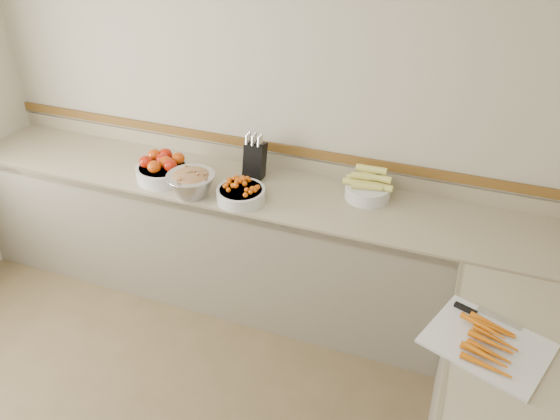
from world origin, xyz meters
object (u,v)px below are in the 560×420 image
(knife_block, at_px, (255,159))
(corn_bowl, at_px, (368,188))
(cherry_tomato_bowl, at_px, (241,192))
(rhubarb_bowl, at_px, (191,182))
(cutting_board, at_px, (487,343))
(tomato_bowl, at_px, (162,168))

(knife_block, bearing_deg, corn_bowl, -0.47)
(knife_block, bearing_deg, cherry_tomato_bowl, -83.74)
(knife_block, relative_size, rhubarb_bowl, 1.02)
(knife_block, xyz_separation_m, corn_bowl, (0.76, -0.01, -0.06))
(corn_bowl, bearing_deg, cutting_board, -53.54)
(knife_block, height_order, rhubarb_bowl, knife_block)
(knife_block, xyz_separation_m, cutting_board, (1.51, -1.03, -0.11))
(corn_bowl, height_order, cutting_board, corn_bowl)
(tomato_bowl, height_order, cutting_board, tomato_bowl)
(corn_bowl, xyz_separation_m, cutting_board, (0.76, -1.03, -0.05))
(rhubarb_bowl, xyz_separation_m, cutting_board, (1.79, -0.68, -0.07))
(tomato_bowl, distance_m, rhubarb_bowl, 0.30)
(rhubarb_bowl, bearing_deg, cutting_board, -20.67)
(cherry_tomato_bowl, distance_m, rhubarb_bowl, 0.32)
(knife_block, height_order, corn_bowl, knife_block)
(tomato_bowl, bearing_deg, corn_bowl, 10.07)
(tomato_bowl, relative_size, cutting_board, 0.58)
(corn_bowl, relative_size, cutting_board, 0.52)
(cherry_tomato_bowl, relative_size, corn_bowl, 0.97)
(cherry_tomato_bowl, height_order, rhubarb_bowl, rhubarb_bowl)
(knife_block, relative_size, cutting_board, 0.53)
(cherry_tomato_bowl, xyz_separation_m, corn_bowl, (0.72, 0.30, 0.01))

